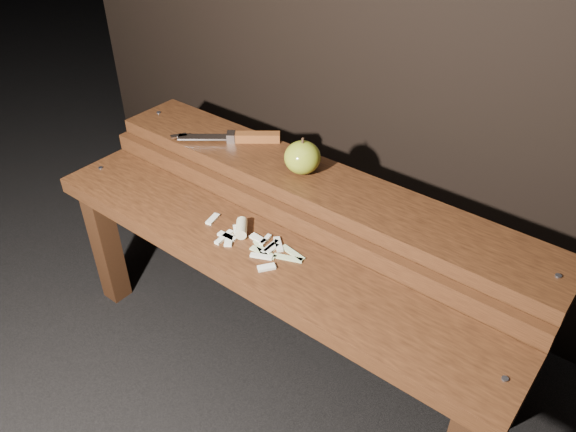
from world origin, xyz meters
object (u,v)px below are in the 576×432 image
Objects in this scene: bench_front_tier at (255,275)px; knife at (243,137)px; apple at (302,157)px; bench_rear_tier at (314,208)px.

bench_front_tier is 4.96× the size of knife.
bench_front_tier is 0.30m from apple.
bench_front_tier is 13.17× the size of apple.
bench_rear_tier reaches higher than bench_front_tier.
bench_rear_tier is at bearing -6.85° from knife.
apple is (-0.04, 0.23, 0.19)m from bench_front_tier.
apple reaches higher than bench_front_tier.
knife is at bearing 173.15° from bench_rear_tier.
apple is 0.38× the size of knife.
bench_front_tier is at bearing -45.13° from knife.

